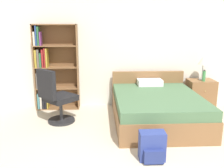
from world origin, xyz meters
TOP-DOWN VIEW (x-y plane):
  - wall_back at (0.00, 3.23)m, footprint 9.00×0.06m
  - bookshelf at (-1.68, 3.05)m, footprint 0.89×0.27m
  - bed at (0.36, 2.20)m, footprint 1.52×1.91m
  - office_chair at (-1.45, 2.20)m, footprint 0.72×0.72m
  - nightstand at (1.48, 2.93)m, footprint 0.54×0.45m
  - table_lamp at (1.50, 2.96)m, footprint 0.22×0.22m
  - water_bottle at (1.48, 2.82)m, footprint 0.07×0.07m
  - backpack_blue at (0.01, 0.86)m, footprint 0.34×0.27m

SIDE VIEW (x-z plane):
  - backpack_blue at x=0.01m, z-range -0.01..0.38m
  - bed at x=0.36m, z-range -0.12..0.67m
  - nightstand at x=1.48m, z-range 0.00..0.61m
  - office_chair at x=-1.45m, z-range -0.03..0.98m
  - water_bottle at x=1.48m, z-range 0.60..0.84m
  - bookshelf at x=-1.68m, z-range -0.02..1.74m
  - table_lamp at x=1.50m, z-range 0.75..1.25m
  - wall_back at x=0.00m, z-range 0.00..2.60m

